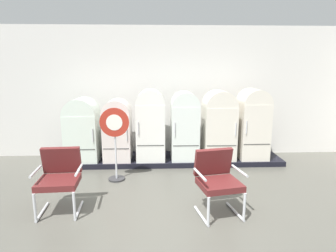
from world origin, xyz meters
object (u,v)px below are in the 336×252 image
Objects in this scene: refrigerator_1 at (117,128)px; refrigerator_3 at (185,124)px; refrigerator_0 at (82,128)px; refrigerator_5 at (253,122)px; refrigerator_2 at (151,123)px; armchair_left at (59,176)px; refrigerator_4 at (219,123)px; sign_stand at (115,143)px; armchair_right at (217,178)px.

refrigerator_3 is at bearing 0.07° from refrigerator_1.
refrigerator_5 reaches higher than refrigerator_0.
armchair_left is (-1.34, -2.08, -0.39)m from refrigerator_2.
refrigerator_3 is 1.58× the size of armchair_left.
refrigerator_4 is at bearing 0.19° from refrigerator_0.
refrigerator_3 is 1.07× the size of sign_stand.
refrigerator_3 is (0.76, 0.01, -0.03)m from refrigerator_2.
refrigerator_0 is at bearing -179.81° from refrigerator_4.
refrigerator_3 is (2.25, -0.02, 0.08)m from refrigerator_0.
armchair_right is 0.68× the size of sign_stand.
refrigerator_1 is 2.26m from refrigerator_4.
refrigerator_2 is at bearing -1.05° from refrigerator_0.
refrigerator_3 is 2.31m from armchair_right.
armchair_right is (2.51, -2.28, -0.28)m from refrigerator_0.
sign_stand is (-1.67, 1.33, 0.19)m from armchair_right.
refrigerator_2 is 0.76m from refrigerator_3.
refrigerator_2 reaches higher than armchair_right.
refrigerator_2 reaches higher than armchair_left.
refrigerator_1 is at bearing 127.64° from armchair_right.
refrigerator_4 is 2.38m from armchair_right.
armchair_right is (-0.51, -2.29, -0.37)m from refrigerator_4.
sign_stand is at bearing -48.63° from refrigerator_0.
armchair_left is at bearing -122.77° from refrigerator_2.
refrigerator_1 is at bearing -179.30° from refrigerator_4.
refrigerator_3 is 0.97× the size of refrigerator_5.
refrigerator_5 is 2.65m from armchair_right.
sign_stand is (-2.18, -0.96, -0.17)m from refrigerator_4.
refrigerator_2 is at bearing -179.11° from refrigerator_3.
refrigerator_5 reaches higher than armchair_left.
refrigerator_3 is 1.54m from refrigerator_5.
refrigerator_1 is 0.89× the size of refrigerator_3.
refrigerator_0 is 0.88× the size of refrigerator_2.
armchair_left is at bearing -106.22° from refrigerator_1.
refrigerator_1 is 1.49m from refrigerator_3.
refrigerator_0 is 3.41m from armchair_right.
refrigerator_4 is 0.98× the size of refrigerator_5.
refrigerator_2 is (1.49, -0.03, 0.11)m from refrigerator_0.
refrigerator_1 is 1.41× the size of armchair_right.
refrigerator_5 is at bearing 0.97° from refrigerator_2.
refrigerator_5 is at bearing 0.17° from refrigerator_0.
refrigerator_2 reaches higher than sign_stand.
armchair_right is (2.35, -0.18, 0.00)m from armchair_left.
refrigerator_2 reaches higher than refrigerator_1.
refrigerator_2 is 2.29m from refrigerator_5.
refrigerator_2 is at bearing -178.59° from refrigerator_4.
refrigerator_1 reaches higher than sign_stand.
refrigerator_0 reaches higher than sign_stand.
refrigerator_0 is 0.98× the size of sign_stand.
refrigerator_4 reaches higher than armchair_right.
armchair_left is (0.16, -2.10, -0.28)m from refrigerator_0.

